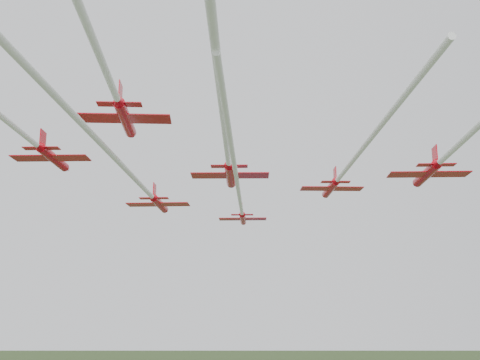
{
  "coord_description": "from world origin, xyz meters",
  "views": [
    {
      "loc": [
        0.2,
        -75.4,
        41.24
      ],
      "look_at": [
        -3.08,
        3.73,
        60.39
      ],
      "focal_mm": 45.0,
      "sensor_mm": 36.0,
      "label": 1
    }
  ],
  "objects_px": {
    "jet_row4_left": "(94,43)",
    "jet_row2_left": "(129,173)",
    "jet_row3_right": "(454,148)",
    "jet_row3_mid": "(227,143)",
    "jet_row2_right": "(348,166)",
    "jet_row3_left": "(15,127)",
    "jet_lead": "(239,193)"
  },
  "relations": [
    {
      "from": "jet_row4_left",
      "to": "jet_row2_left",
      "type": "bearing_deg",
      "value": 91.25
    },
    {
      "from": "jet_row3_right",
      "to": "jet_row4_left",
      "type": "relative_size",
      "value": 0.78
    },
    {
      "from": "jet_row3_mid",
      "to": "jet_row2_left",
      "type": "bearing_deg",
      "value": 138.24
    },
    {
      "from": "jet_row2_left",
      "to": "jet_row4_left",
      "type": "bearing_deg",
      "value": -82.58
    },
    {
      "from": "jet_row3_mid",
      "to": "jet_row4_left",
      "type": "xyz_separation_m",
      "value": [
        -9.09,
        -15.86,
        3.22
      ]
    },
    {
      "from": "jet_row2_right",
      "to": "jet_row3_right",
      "type": "bearing_deg",
      "value": -53.52
    },
    {
      "from": "jet_row2_right",
      "to": "jet_row3_left",
      "type": "xyz_separation_m",
      "value": [
        -36.79,
        -13.95,
        1.04
      ]
    },
    {
      "from": "jet_row2_right",
      "to": "jet_lead",
      "type": "bearing_deg",
      "value": 153.46
    },
    {
      "from": "jet_row3_mid",
      "to": "jet_row4_left",
      "type": "distance_m",
      "value": 18.57
    },
    {
      "from": "jet_row3_mid",
      "to": "jet_lead",
      "type": "bearing_deg",
      "value": 87.57
    },
    {
      "from": "jet_row2_right",
      "to": "jet_row3_mid",
      "type": "distance_m",
      "value": 21.35
    },
    {
      "from": "jet_row2_right",
      "to": "jet_row3_left",
      "type": "bearing_deg",
      "value": -163.29
    },
    {
      "from": "jet_lead",
      "to": "jet_row4_left",
      "type": "bearing_deg",
      "value": -104.61
    },
    {
      "from": "jet_row2_right",
      "to": "jet_row4_left",
      "type": "distance_m",
      "value": 39.39
    },
    {
      "from": "jet_row2_left",
      "to": "jet_row4_left",
      "type": "relative_size",
      "value": 1.03
    },
    {
      "from": "jet_row2_right",
      "to": "jet_row3_left",
      "type": "relative_size",
      "value": 0.98
    },
    {
      "from": "jet_row4_left",
      "to": "jet_row3_left",
      "type": "bearing_deg",
      "value": 121.93
    },
    {
      "from": "jet_row2_right",
      "to": "jet_row3_right",
      "type": "height_order",
      "value": "jet_row2_right"
    },
    {
      "from": "jet_row2_left",
      "to": "jet_row2_right",
      "type": "bearing_deg",
      "value": 13.12
    },
    {
      "from": "jet_row3_left",
      "to": "jet_lead",
      "type": "bearing_deg",
      "value": 40.17
    },
    {
      "from": "jet_lead",
      "to": "jet_row4_left",
      "type": "xyz_separation_m",
      "value": [
        -9.38,
        -37.47,
        3.65
      ]
    },
    {
      "from": "jet_row3_left",
      "to": "jet_row4_left",
      "type": "bearing_deg",
      "value": -53.43
    },
    {
      "from": "jet_row4_left",
      "to": "jet_row3_right",
      "type": "bearing_deg",
      "value": 26.51
    },
    {
      "from": "jet_row3_right",
      "to": "jet_row2_right",
      "type": "bearing_deg",
      "value": 130.51
    },
    {
      "from": "jet_lead",
      "to": "jet_row4_left",
      "type": "relative_size",
      "value": 1.01
    },
    {
      "from": "jet_row3_left",
      "to": "jet_row2_left",
      "type": "bearing_deg",
      "value": 37.57
    },
    {
      "from": "jet_row2_right",
      "to": "jet_row2_left",
      "type": "bearing_deg",
      "value": -171.84
    },
    {
      "from": "jet_row4_left",
      "to": "jet_row2_right",
      "type": "bearing_deg",
      "value": 48.41
    },
    {
      "from": "jet_row3_left",
      "to": "jet_row4_left",
      "type": "height_order",
      "value": "jet_row4_left"
    },
    {
      "from": "jet_row2_right",
      "to": "jet_row3_left",
      "type": "distance_m",
      "value": 39.36
    },
    {
      "from": "jet_row2_left",
      "to": "jet_lead",
      "type": "bearing_deg",
      "value": 43.76
    },
    {
      "from": "jet_row3_left",
      "to": "jet_row3_mid",
      "type": "distance_m",
      "value": 22.8
    }
  ]
}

